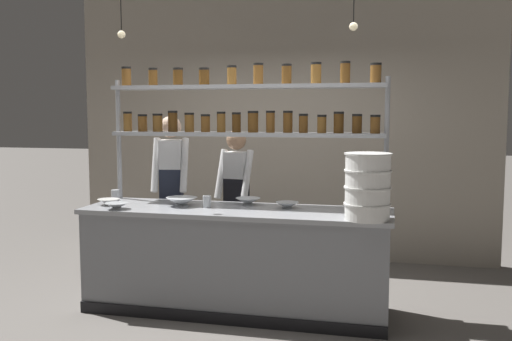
{
  "coord_description": "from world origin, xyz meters",
  "views": [
    {
      "loc": [
        1.31,
        -4.77,
        1.77
      ],
      "look_at": [
        0.13,
        0.2,
        1.24
      ],
      "focal_mm": 40.0,
      "sensor_mm": 36.0,
      "label": 1
    }
  ],
  "objects_px": {
    "container_stack": "(368,186)",
    "prep_bowl_center_front": "(182,202)",
    "prep_bowl_near_left": "(109,202)",
    "prep_bowl_far_left": "(287,205)",
    "prep_bowl_near_right": "(248,201)",
    "serving_cup_front": "(115,195)",
    "serving_cup_by_board": "(207,202)",
    "spice_shelf_unit": "(245,115)",
    "prep_bowl_center_back": "(117,206)",
    "chef_left": "(171,187)",
    "chef_center": "(236,197)"
  },
  "relations": [
    {
      "from": "spice_shelf_unit",
      "to": "prep_bowl_center_back",
      "type": "xyz_separation_m",
      "value": [
        -1.01,
        -0.6,
        -0.79
      ]
    },
    {
      "from": "prep_bowl_far_left",
      "to": "serving_cup_front",
      "type": "relative_size",
      "value": 1.9
    },
    {
      "from": "prep_bowl_near_right",
      "to": "prep_bowl_near_left",
      "type": "bearing_deg",
      "value": -166.23
    },
    {
      "from": "prep_bowl_far_left",
      "to": "chef_left",
      "type": "bearing_deg",
      "value": 158.64
    },
    {
      "from": "spice_shelf_unit",
      "to": "prep_bowl_near_right",
      "type": "relative_size",
      "value": 11.3
    },
    {
      "from": "prep_bowl_center_front",
      "to": "prep_bowl_far_left",
      "type": "xyz_separation_m",
      "value": [
        0.95,
        0.09,
        -0.01
      ]
    },
    {
      "from": "container_stack",
      "to": "chef_left",
      "type": "bearing_deg",
      "value": 156.12
    },
    {
      "from": "chef_left",
      "to": "serving_cup_front",
      "type": "xyz_separation_m",
      "value": [
        -0.38,
        -0.47,
        -0.03
      ]
    },
    {
      "from": "chef_left",
      "to": "prep_bowl_near_left",
      "type": "xyz_separation_m",
      "value": [
        -0.33,
        -0.7,
        -0.05
      ]
    },
    {
      "from": "container_stack",
      "to": "prep_bowl_center_front",
      "type": "relative_size",
      "value": 1.85
    },
    {
      "from": "chef_left",
      "to": "serving_cup_front",
      "type": "relative_size",
      "value": 16.0
    },
    {
      "from": "chef_center",
      "to": "serving_cup_front",
      "type": "height_order",
      "value": "chef_center"
    },
    {
      "from": "chef_left",
      "to": "serving_cup_by_board",
      "type": "relative_size",
      "value": 16.2
    },
    {
      "from": "container_stack",
      "to": "prep_bowl_near_left",
      "type": "height_order",
      "value": "container_stack"
    },
    {
      "from": "prep_bowl_near_left",
      "to": "prep_bowl_near_right",
      "type": "relative_size",
      "value": 0.87
    },
    {
      "from": "prep_bowl_center_back",
      "to": "serving_cup_front",
      "type": "height_order",
      "value": "serving_cup_front"
    },
    {
      "from": "prep_bowl_near_left",
      "to": "serving_cup_front",
      "type": "bearing_deg",
      "value": 101.6
    },
    {
      "from": "spice_shelf_unit",
      "to": "chef_left",
      "type": "bearing_deg",
      "value": 161.12
    },
    {
      "from": "chef_left",
      "to": "prep_bowl_far_left",
      "type": "relative_size",
      "value": 8.43
    },
    {
      "from": "prep_bowl_near_right",
      "to": "prep_bowl_far_left",
      "type": "height_order",
      "value": "prep_bowl_near_right"
    },
    {
      "from": "prep_bowl_near_left",
      "to": "prep_bowl_far_left",
      "type": "distance_m",
      "value": 1.63
    },
    {
      "from": "spice_shelf_unit",
      "to": "prep_bowl_far_left",
      "type": "bearing_deg",
      "value": -26.02
    },
    {
      "from": "prep_bowl_center_back",
      "to": "serving_cup_front",
      "type": "bearing_deg",
      "value": 118.17
    },
    {
      "from": "serving_cup_front",
      "to": "serving_cup_by_board",
      "type": "distance_m",
      "value": 0.98
    },
    {
      "from": "chef_left",
      "to": "prep_bowl_far_left",
      "type": "bearing_deg",
      "value": -32.23
    },
    {
      "from": "spice_shelf_unit",
      "to": "prep_bowl_near_right",
      "type": "distance_m",
      "value": 0.8
    },
    {
      "from": "prep_bowl_center_front",
      "to": "prep_bowl_center_back",
      "type": "relative_size",
      "value": 1.4
    },
    {
      "from": "prep_bowl_near_left",
      "to": "prep_bowl_center_back",
      "type": "bearing_deg",
      "value": -47.31
    },
    {
      "from": "chef_left",
      "to": "spice_shelf_unit",
      "type": "bearing_deg",
      "value": -29.75
    },
    {
      "from": "chef_center",
      "to": "container_stack",
      "type": "distance_m",
      "value": 1.74
    },
    {
      "from": "chef_center",
      "to": "serving_cup_by_board",
      "type": "distance_m",
      "value": 0.8
    },
    {
      "from": "chef_left",
      "to": "container_stack",
      "type": "relative_size",
      "value": 3.27
    },
    {
      "from": "chef_left",
      "to": "prep_bowl_center_back",
      "type": "distance_m",
      "value": 0.9
    },
    {
      "from": "chef_center",
      "to": "serving_cup_by_board",
      "type": "xyz_separation_m",
      "value": [
        -0.05,
        -0.8,
        0.07
      ]
    },
    {
      "from": "spice_shelf_unit",
      "to": "prep_bowl_far_left",
      "type": "distance_m",
      "value": 0.93
    },
    {
      "from": "chef_left",
      "to": "prep_bowl_center_front",
      "type": "height_order",
      "value": "chef_left"
    },
    {
      "from": "container_stack",
      "to": "prep_bowl_far_left",
      "type": "bearing_deg",
      "value": 151.76
    },
    {
      "from": "chef_center",
      "to": "prep_bowl_near_left",
      "type": "xyz_separation_m",
      "value": [
        -0.97,
        -0.87,
        0.04
      ]
    },
    {
      "from": "spice_shelf_unit",
      "to": "chef_left",
      "type": "relative_size",
      "value": 1.5
    },
    {
      "from": "container_stack",
      "to": "prep_bowl_near_right",
      "type": "xyz_separation_m",
      "value": [
        -1.09,
        0.49,
        -0.23
      ]
    },
    {
      "from": "prep_bowl_center_front",
      "to": "serving_cup_by_board",
      "type": "height_order",
      "value": "serving_cup_by_board"
    },
    {
      "from": "chef_center",
      "to": "prep_bowl_center_front",
      "type": "relative_size",
      "value": 5.56
    },
    {
      "from": "prep_bowl_near_left",
      "to": "prep_bowl_near_right",
      "type": "distance_m",
      "value": 1.27
    },
    {
      "from": "chef_center",
      "to": "prep_bowl_far_left",
      "type": "distance_m",
      "value": 0.94
    },
    {
      "from": "prep_bowl_near_left",
      "to": "prep_bowl_center_front",
      "type": "bearing_deg",
      "value": 8.58
    },
    {
      "from": "chef_left",
      "to": "prep_bowl_center_back",
      "type": "relative_size",
      "value": 8.46
    },
    {
      "from": "chef_left",
      "to": "prep_bowl_center_back",
      "type": "height_order",
      "value": "chef_left"
    },
    {
      "from": "chef_left",
      "to": "container_stack",
      "type": "xyz_separation_m",
      "value": [
        1.99,
        -0.88,
        0.18
      ]
    },
    {
      "from": "prep_bowl_near_left",
      "to": "serving_cup_by_board",
      "type": "xyz_separation_m",
      "value": [
        0.92,
        0.08,
        0.03
      ]
    },
    {
      "from": "prep_bowl_center_front",
      "to": "serving_cup_by_board",
      "type": "distance_m",
      "value": 0.25
    }
  ]
}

